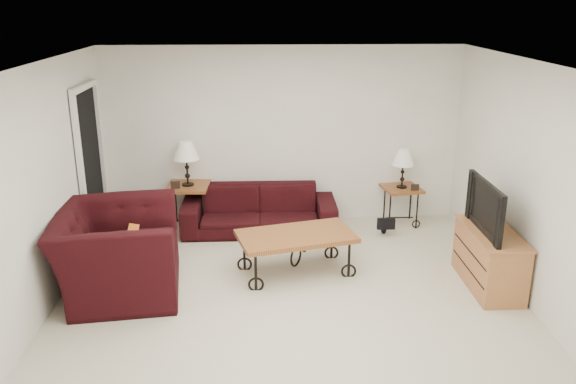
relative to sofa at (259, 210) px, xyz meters
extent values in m
plane|color=beige|center=(0.34, -2.02, -0.31)|extent=(5.00, 5.00, 0.00)
cube|color=silver|center=(0.34, 0.48, 0.94)|extent=(5.00, 0.02, 2.50)
cube|color=silver|center=(0.34, -4.52, 0.94)|extent=(5.00, 0.02, 2.50)
cube|color=silver|center=(-2.16, -2.02, 0.94)|extent=(0.02, 5.00, 2.50)
cube|color=silver|center=(2.84, -2.02, 0.94)|extent=(0.02, 5.00, 2.50)
plane|color=white|center=(0.34, -2.02, 2.19)|extent=(5.00, 5.00, 0.00)
cube|color=black|center=(-2.13, -0.37, 0.71)|extent=(0.08, 0.94, 2.04)
imported|color=black|center=(0.00, 0.00, 0.00)|extent=(2.11, 0.83, 0.62)
cube|color=brown|center=(-0.99, 0.18, 0.00)|extent=(0.60, 0.60, 0.62)
cube|color=brown|center=(2.02, 0.18, -0.03)|extent=(0.58, 0.58, 0.55)
cube|color=black|center=(-1.14, 0.03, 0.37)|extent=(0.13, 0.03, 0.10)
cube|color=black|center=(2.17, 0.03, 0.29)|extent=(0.11, 0.02, 0.09)
cube|color=brown|center=(0.44, -1.36, -0.06)|extent=(1.47, 1.04, 0.50)
imported|color=black|center=(-1.53, -1.71, 0.16)|extent=(1.43, 1.58, 0.93)
cube|color=#B26516|center=(-1.38, -1.76, 0.21)|extent=(0.16, 0.43, 0.42)
cube|color=#BA8245|center=(2.57, -1.77, 0.02)|extent=(0.46, 1.10, 0.66)
imported|color=black|center=(2.55, -1.77, 0.64)|extent=(0.13, 0.99, 0.57)
ellipsoid|color=black|center=(1.72, -0.18, -0.07)|extent=(0.41, 0.34, 0.48)
camera|label=1|loc=(0.08, -7.62, 2.78)|focal=36.49mm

